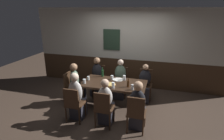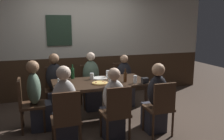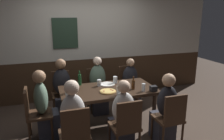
{
  "view_description": "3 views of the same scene",
  "coord_description": "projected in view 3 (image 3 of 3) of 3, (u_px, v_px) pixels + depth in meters",
  "views": [
    {
      "loc": [
        1.17,
        -4.26,
        2.57
      ],
      "look_at": [
        -0.02,
        -0.08,
        1.11
      ],
      "focal_mm": 29.58,
      "sensor_mm": 36.0,
      "label": 1
    },
    {
      "loc": [
        -1.1,
        -3.95,
        1.77
      ],
      "look_at": [
        0.19,
        -0.07,
        0.95
      ],
      "focal_mm": 38.29,
      "sensor_mm": 36.0,
      "label": 2
    },
    {
      "loc": [
        -1.07,
        -3.41,
        2.02
      ],
      "look_at": [
        0.1,
        0.1,
        1.05
      ],
      "focal_mm": 34.68,
      "sensor_mm": 36.0,
      "label": 3
    }
  ],
  "objects": [
    {
      "name": "condiment_caddy",
      "position": [
        153.0,
        88.0,
        3.66
      ],
      "size": [
        0.11,
        0.09,
        0.09
      ],
      "primitive_type": "cube",
      "color": "black",
      "rests_on": "dining_table"
    },
    {
      "name": "person_mid_far",
      "position": [
        98.0,
        89.0,
        4.47
      ],
      "size": [
        0.34,
        0.37,
        1.17
      ],
      "color": "#2D2D38",
      "rests_on": "ground_plane"
    },
    {
      "name": "tumbler_water",
      "position": [
        119.0,
        91.0,
        3.48
      ],
      "size": [
        0.07,
        0.07,
        0.15
      ],
      "color": "silver",
      "rests_on": "dining_table"
    },
    {
      "name": "person_left_near",
      "position": [
        73.0,
        127.0,
        2.99
      ],
      "size": [
        0.34,
        0.37,
        1.19
      ],
      "color": "#2D2D38",
      "rests_on": "ground_plane"
    },
    {
      "name": "ground_plane",
      "position": [
        108.0,
        127.0,
        3.97
      ],
      "size": [
        12.0,
        12.0,
        0.0
      ],
      "primitive_type": "plane",
      "color": "#423328"
    },
    {
      "name": "beer_glass_tall",
      "position": [
        68.0,
        96.0,
        3.33
      ],
      "size": [
        0.08,
        0.08,
        0.11
      ],
      "color": "silver",
      "rests_on": "dining_table"
    },
    {
      "name": "beer_glass_half",
      "position": [
        143.0,
        88.0,
        3.66
      ],
      "size": [
        0.06,
        0.06,
        0.13
      ],
      "color": "silver",
      "rests_on": "dining_table"
    },
    {
      "name": "chair_head_west",
      "position": [
        34.0,
        111.0,
        3.46
      ],
      "size": [
        0.4,
        0.4,
        0.88
      ],
      "color": "#422B1C",
      "rests_on": "ground_plane"
    },
    {
      "name": "chair_mid_near",
      "position": [
        126.0,
        124.0,
        3.06
      ],
      "size": [
        0.4,
        0.4,
        0.88
      ],
      "color": "#422B1C",
      "rests_on": "ground_plane"
    },
    {
      "name": "pizza",
      "position": [
        108.0,
        91.0,
        3.63
      ],
      "size": [
        0.27,
        0.27,
        0.03
      ],
      "color": "tan",
      "rests_on": "dining_table"
    },
    {
      "name": "person_right_near",
      "position": [
        165.0,
        113.0,
        3.44
      ],
      "size": [
        0.34,
        0.37,
        1.15
      ],
      "color": "#2D2D38",
      "rests_on": "ground_plane"
    },
    {
      "name": "pint_glass_pale",
      "position": [
        99.0,
        83.0,
        3.93
      ],
      "size": [
        0.07,
        0.07,
        0.12
      ],
      "color": "silver",
      "rests_on": "dining_table"
    },
    {
      "name": "wall_back",
      "position": [
        87.0,
        44.0,
        5.15
      ],
      "size": [
        6.4,
        0.13,
        2.6
      ],
      "color": "#3D2819",
      "rests_on": "ground_plane"
    },
    {
      "name": "chair_left_far",
      "position": [
        62.0,
        91.0,
        4.4
      ],
      "size": [
        0.4,
        0.4,
        0.88
      ],
      "color": "#422B1C",
      "rests_on": "ground_plane"
    },
    {
      "name": "dining_table",
      "position": [
        108.0,
        93.0,
        3.8
      ],
      "size": [
        1.65,
        0.87,
        0.74
      ],
      "color": "black",
      "rests_on": "ground_plane"
    },
    {
      "name": "beer_bottle_green",
      "position": [
        80.0,
        79.0,
        3.96
      ],
      "size": [
        0.06,
        0.06,
        0.27
      ],
      "color": "#194723",
      "rests_on": "dining_table"
    },
    {
      "name": "chair_mid_far",
      "position": [
        96.0,
        87.0,
        4.62
      ],
      "size": [
        0.4,
        0.4,
        0.88
      ],
      "color": "#422B1C",
      "rests_on": "ground_plane"
    },
    {
      "name": "chair_right_near",
      "position": [
        171.0,
        117.0,
        3.29
      ],
      "size": [
        0.4,
        0.4,
        0.88
      ],
      "color": "#422B1C",
      "rests_on": "ground_plane"
    },
    {
      "name": "person_right_far",
      "position": [
        131.0,
        88.0,
        4.7
      ],
      "size": [
        0.34,
        0.37,
        1.09
      ],
      "color": "#2D2D38",
      "rests_on": "ground_plane"
    },
    {
      "name": "pint_glass_amber",
      "position": [
        115.0,
        80.0,
        4.07
      ],
      "size": [
        0.08,
        0.08,
        0.13
      ],
      "color": "silver",
      "rests_on": "dining_table"
    },
    {
      "name": "person_mid_near",
      "position": [
        122.0,
        121.0,
        3.22
      ],
      "size": [
        0.34,
        0.37,
        1.12
      ],
      "color": "#2D2D38",
      "rests_on": "ground_plane"
    },
    {
      "name": "tumbler_short",
      "position": [
        67.0,
        91.0,
        3.56
      ],
      "size": [
        0.06,
        0.06,
        0.1
      ],
      "color": "silver",
      "rests_on": "dining_table"
    },
    {
      "name": "person_left_far",
      "position": [
        63.0,
        93.0,
        4.25
      ],
      "size": [
        0.34,
        0.37,
        1.18
      ],
      "color": "#2D2D38",
      "rests_on": "ground_plane"
    },
    {
      "name": "beer_bottle_brown",
      "position": [
        133.0,
        84.0,
        3.74
      ],
      "size": [
        0.06,
        0.06,
        0.23
      ],
      "color": "#42230F",
      "rests_on": "dining_table"
    },
    {
      "name": "chair_left_near",
      "position": [
        75.0,
        133.0,
        2.84
      ],
      "size": [
        0.4,
        0.4,
        0.88
      ],
      "color": "#422B1C",
      "rests_on": "ground_plane"
    },
    {
      "name": "person_head_west",
      "position": [
        45.0,
        110.0,
        3.51
      ],
      "size": [
        0.37,
        0.34,
        1.17
      ],
      "color": "#2D2D38",
      "rests_on": "ground_plane"
    },
    {
      "name": "chair_right_far",
      "position": [
        128.0,
        83.0,
        4.84
      ],
      "size": [
        0.4,
        0.4,
        0.88
      ],
      "color": "#422B1C",
      "rests_on": "ground_plane"
    },
    {
      "name": "plate_white_large",
      "position": [
        107.0,
        84.0,
        4.01
      ],
      "size": [
        0.28,
        0.28,
        0.01
      ],
      "primitive_type": "cylinder",
      "color": "white",
      "rests_on": "dining_table"
    }
  ]
}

